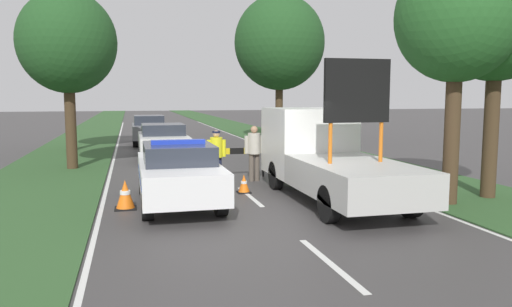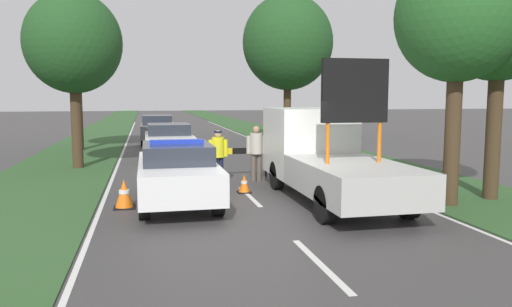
% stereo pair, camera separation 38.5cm
% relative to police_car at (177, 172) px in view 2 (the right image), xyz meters
% --- Properties ---
extents(ground_plane, '(160.00, 160.00, 0.00)m').
position_rel_police_car_xyz_m(ground_plane, '(1.90, -1.24, -0.78)').
color(ground_plane, '#3D3A3A').
extents(lane_markings, '(7.48, 56.63, 0.01)m').
position_rel_police_car_xyz_m(lane_markings, '(1.90, 11.09, -0.78)').
color(lane_markings, silver).
rests_on(lane_markings, ground).
extents(grass_verge_left, '(3.69, 120.00, 0.03)m').
position_rel_police_car_xyz_m(grass_verge_left, '(-3.74, 18.76, -0.77)').
color(grass_verge_left, '#2D5128').
rests_on(grass_verge_left, ground).
extents(grass_verge_right, '(3.69, 120.00, 0.03)m').
position_rel_police_car_xyz_m(grass_verge_right, '(7.53, 18.76, -0.77)').
color(grass_verge_right, '#2D5128').
rests_on(grass_verge_right, ground).
extents(police_car, '(1.82, 4.73, 1.58)m').
position_rel_police_car_xyz_m(police_car, '(0.00, 0.00, 0.00)').
color(police_car, white).
rests_on(police_car, ground).
extents(work_truck, '(2.12, 6.20, 3.43)m').
position_rel_police_car_xyz_m(work_truck, '(3.79, 0.04, 0.33)').
color(work_truck, white).
rests_on(work_truck, ground).
extents(road_barrier, '(2.77, 0.08, 0.96)m').
position_rel_police_car_xyz_m(road_barrier, '(1.96, 3.51, 0.01)').
color(road_barrier, black).
rests_on(road_barrier, ground).
extents(police_officer, '(0.57, 0.36, 1.60)m').
position_rel_police_car_xyz_m(police_officer, '(1.38, 2.59, 0.17)').
color(police_officer, '#191E38').
rests_on(police_officer, ground).
extents(pedestrian_civilian, '(0.61, 0.39, 1.70)m').
position_rel_police_car_xyz_m(pedestrian_civilian, '(2.58, 2.75, 0.22)').
color(pedestrian_civilian, brown).
rests_on(pedestrian_civilian, ground).
extents(traffic_cone_near_police, '(0.36, 0.36, 0.50)m').
position_rel_police_car_xyz_m(traffic_cone_near_police, '(1.85, 1.00, -0.53)').
color(traffic_cone_near_police, black).
rests_on(traffic_cone_near_police, ground).
extents(traffic_cone_centre_front, '(0.50, 0.50, 0.68)m').
position_rel_police_car_xyz_m(traffic_cone_centre_front, '(-1.25, -0.22, -0.44)').
color(traffic_cone_centre_front, black).
rests_on(traffic_cone_centre_front, ground).
extents(traffic_cone_near_truck, '(0.38, 0.38, 0.53)m').
position_rel_police_car_xyz_m(traffic_cone_near_truck, '(4.96, 4.77, -0.52)').
color(traffic_cone_near_truck, black).
rests_on(traffic_cone_near_truck, ground).
extents(queued_car_van_white, '(1.93, 4.34, 1.46)m').
position_rel_police_car_xyz_m(queued_car_van_white, '(0.21, 9.10, -0.02)').
color(queued_car_van_white, silver).
rests_on(queued_car_van_white, ground).
extents(queued_car_suv_grey, '(1.74, 4.21, 1.58)m').
position_rel_police_car_xyz_m(queued_car_suv_grey, '(-0.12, 15.54, 0.04)').
color(queued_car_suv_grey, slate).
rests_on(queued_car_suv_grey, ground).
extents(roadside_tree_near_left, '(3.65, 3.65, 6.84)m').
position_rel_police_car_xyz_m(roadside_tree_near_left, '(-3.85, 13.09, 4.11)').
color(roadside_tree_near_left, '#42301E').
rests_on(roadside_tree_near_left, ground).
extents(roadside_tree_near_right, '(3.04, 3.04, 6.17)m').
position_rel_police_car_xyz_m(roadside_tree_near_right, '(7.78, -1.22, 3.75)').
color(roadside_tree_near_right, '#42301E').
rests_on(roadside_tree_near_right, ground).
extents(roadside_tree_mid_left, '(5.16, 5.16, 8.37)m').
position_rel_police_car_xyz_m(roadside_tree_mid_left, '(7.33, 15.89, 4.86)').
color(roadside_tree_mid_left, '#42301E').
rests_on(roadside_tree_mid_left, ground).
extents(roadside_tree_mid_right, '(2.86, 2.86, 5.93)m').
position_rel_police_car_xyz_m(roadside_tree_mid_right, '(6.35, -1.64, 3.59)').
color(roadside_tree_mid_right, '#42301E').
rests_on(roadside_tree_mid_right, ground).
extents(roadside_tree_far_left, '(3.39, 3.39, 6.27)m').
position_rel_police_car_xyz_m(roadside_tree_far_left, '(-3.15, 6.81, 3.67)').
color(roadside_tree_far_left, '#42301E').
rests_on(roadside_tree_far_left, ground).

